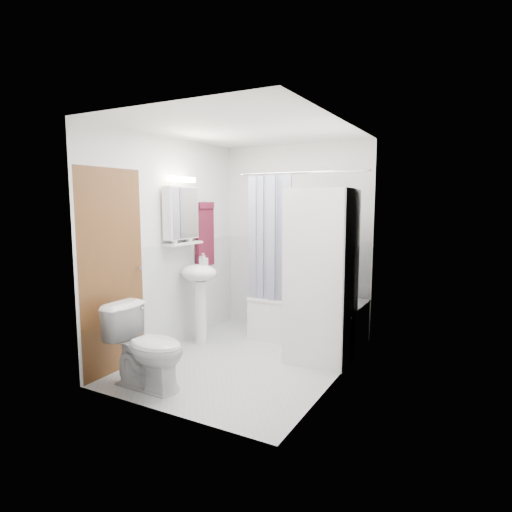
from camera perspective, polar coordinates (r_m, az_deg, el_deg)
The scene contains 20 objects.
floor at distance 4.70m, azimuth -1.36°, elevation -13.69°, with size 2.60×2.60×0.00m, color silver.
room_walls at distance 4.39m, azimuth -1.42°, elevation 4.74°, with size 2.60×2.60×2.60m.
wainscot at distance 4.77m, azimuth 0.38°, elevation -5.82°, with size 1.98×2.58×2.58m.
door at distance 4.57m, azimuth -15.31°, elevation -1.55°, with size 0.05×2.00×2.00m.
bathtub at distance 5.26m, azimuth 6.91°, elevation -8.15°, with size 1.35×0.64×0.52m.
tub_spout at distance 5.38m, azimuth 10.28°, elevation -1.83°, with size 0.04×0.04×0.12m, color silver.
curtain_rod at distance 4.84m, azimuth 6.06°, elevation 11.03°, with size 0.02×0.02×1.53m, color silver.
shower_curtain at distance 5.01m, azimuth 1.80°, elevation 2.35°, with size 0.55×0.02×1.45m.
sink at distance 5.08m, azimuth -7.53°, elevation -3.87°, with size 0.44×0.37×1.04m.
medicine_cabinet at distance 4.98m, azimuth -9.95°, elevation 5.85°, with size 0.13×0.50×0.71m.
shelf at distance 4.99m, azimuth -9.72°, elevation 1.66°, with size 0.18×0.54×0.03m, color silver.
shower_caddy at distance 5.32m, azimuth 10.84°, elevation 1.43°, with size 0.22×0.06×0.02m, color silver.
towel at distance 5.42m, azimuth -6.83°, elevation 3.04°, with size 0.07×0.34×0.82m.
washer_dryer at distance 4.56m, azimuth 8.72°, elevation -2.59°, with size 0.68×0.67×1.81m.
toilet at distance 4.07m, azimuth -14.28°, elevation -11.75°, with size 0.42×0.76×0.74m, color white.
soap_pump at distance 5.03m, azimuth -6.99°, elevation -1.12°, with size 0.08×0.17×0.08m, color gray.
shelf_bottle at distance 4.87m, azimuth -10.82°, elevation 2.06°, with size 0.07×0.18×0.07m, color gray.
shelf_cup at distance 5.08m, azimuth -8.90°, elevation 2.48°, with size 0.10×0.09×0.10m, color gray.
shampoo_a at distance 5.38m, azimuth 8.46°, elevation 2.37°, with size 0.13×0.17×0.13m, color gray.
shampoo_b at distance 5.35m, azimuth 9.66°, elevation 2.04°, with size 0.08×0.21×0.08m, color #23588C.
Camera 1 is at (2.19, -3.80, 1.69)m, focal length 30.00 mm.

